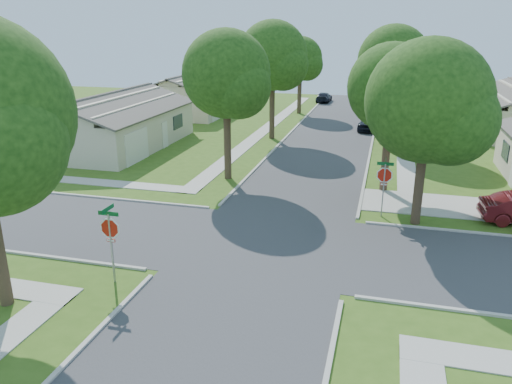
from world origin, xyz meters
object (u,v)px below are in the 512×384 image
Objects in this scene: tree_e_mid at (394,64)px; car_curb_west at (324,97)px; car_curb_east at (371,121)px; stop_sign_ne at (384,177)px; tree_e_near at (392,92)px; tree_w_near at (227,78)px; house_nw_far at (194,98)px; tree_e_far at (394,58)px; tree_w_far at (301,61)px; stop_sign_sw at (110,231)px; house_nw_near at (113,127)px; tree_w_mid at (273,59)px; tree_ne_corner at (429,107)px.

tree_e_mid reaches higher than car_curb_west.
stop_sign_ne is at bearing -79.79° from car_curb_east.
tree_w_near is (-9.40, 0.00, 0.47)m from tree_e_near.
house_nw_far is (-20.75, 10.99, -4.74)m from tree_e_mid.
tree_w_near reaches higher than car_curb_east.
tree_e_mid is (0.06, 16.31, 4.22)m from stop_sign_ne.
car_curb_west is (-7.95, 9.10, -5.40)m from tree_e_far.
tree_e_near reaches higher than car_curb_east.
tree_w_far is 10.45m from car_curb_west.
stop_sign_sw is 47.85m from car_curb_west.
tree_e_near reaches higher than house_nw_near.
tree_e_near is at bearing 89.32° from stop_sign_ne.
tree_w_far is at bearing 125.90° from tree_e_mid.
tree_e_near is 2.06× the size of car_curb_west.
car_curb_west is at bearing 65.53° from house_nw_near.
tree_e_near is at bearing -69.39° from tree_w_far.
stop_sign_sw is at bearing 89.21° from car_curb_west.
house_nw_near is at bearing -152.10° from tree_w_mid.
stop_sign_ne is 5.62m from tree_e_near.
stop_sign_ne reaches higher than car_curb_east.
tree_ne_corner is (11.06, 8.91, 3.56)m from stop_sign_sw.
car_curb_west is at bearing 109.80° from tree_e_mid.
tree_w_mid reaches higher than tree_e_near.
tree_w_near is 1.92× the size of car_curb_east.
tree_ne_corner is at bearing -75.72° from car_curb_east.
tree_e_mid is 0.96× the size of tree_w_mid.
car_curb_west is at bearing 40.97° from house_nw_far.
stop_sign_sw is 1.00× the size of stop_sign_ne.
stop_sign_sw is 38.40m from house_nw_far.
tree_e_mid is at bearing 51.92° from tree_w_near.
tree_ne_corner is (1.61, -29.80, -0.39)m from tree_e_far.
car_curb_east is at bearing 75.94° from stop_sign_sw.
tree_w_far is 0.59× the size of house_nw_near.
tree_w_far is at bearing 90.05° from tree_w_mid.
stop_sign_sw is 17.04m from tree_e_near.
tree_e_near is 0.96× the size of tree_ne_corner.
house_nw_near is at bearing -90.00° from house_nw_far.
house_nw_near is at bearing 153.54° from stop_sign_ne.
tree_w_mid is 2.38× the size of car_curb_west.
house_nw_far is at bearing 152.09° from tree_e_mid.
stop_sign_sw is 38.86m from tree_w_far.
tree_e_far is (-0.00, 13.00, -0.27)m from tree_e_mid.
tree_ne_corner reaches higher than car_curb_west.
car_curb_west is at bearing 87.57° from tree_w_near.
tree_e_mid reaches higher than stop_sign_sw.
tree_e_mid reaches higher than tree_ne_corner.
tree_e_near is 9.41m from tree_w_near.
tree_ne_corner is 0.64× the size of house_nw_near.
tree_e_far is (0.05, 29.31, 3.95)m from stop_sign_ne.
tree_ne_corner is (11.00, -16.80, -0.90)m from tree_w_mid.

